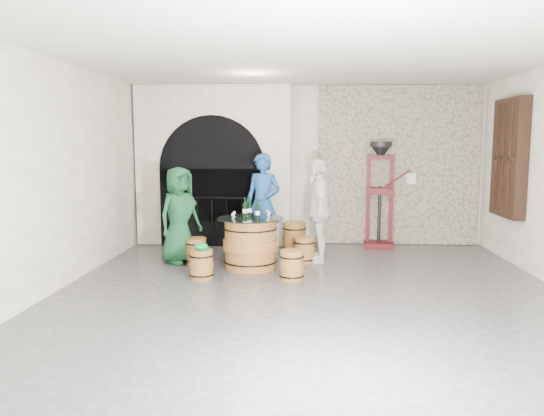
# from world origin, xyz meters

# --- Properties ---
(ground) EXTENTS (8.00, 8.00, 0.00)m
(ground) POSITION_xyz_m (0.00, 0.00, 0.00)
(ground) COLOR #2D2E30
(ground) RESTS_ON ground
(wall_back) EXTENTS (8.00, 0.00, 8.00)m
(wall_back) POSITION_xyz_m (0.00, 4.00, 1.60)
(wall_back) COLOR silver
(wall_back) RESTS_ON ground
(wall_front) EXTENTS (8.00, 0.00, 8.00)m
(wall_front) POSITION_xyz_m (0.00, -4.00, 1.60)
(wall_front) COLOR silver
(wall_front) RESTS_ON ground
(wall_left) EXTENTS (0.00, 8.00, 8.00)m
(wall_left) POSITION_xyz_m (-3.50, 0.00, 1.60)
(wall_left) COLOR silver
(wall_left) RESTS_ON ground
(ceiling) EXTENTS (8.00, 8.00, 0.00)m
(ceiling) POSITION_xyz_m (0.00, 0.00, 3.20)
(ceiling) COLOR beige
(ceiling) RESTS_ON wall_back
(stone_facing_panel) EXTENTS (3.20, 0.12, 3.18)m
(stone_facing_panel) POSITION_xyz_m (1.80, 3.94, 1.60)
(stone_facing_panel) COLOR #A0947F
(stone_facing_panel) RESTS_ON ground
(arched_opening) EXTENTS (3.10, 0.60, 3.19)m
(arched_opening) POSITION_xyz_m (-1.90, 3.74, 1.58)
(arched_opening) COLOR silver
(arched_opening) RESTS_ON ground
(shuttered_window) EXTENTS (0.23, 1.10, 2.00)m
(shuttered_window) POSITION_xyz_m (3.38, 2.40, 1.80)
(shuttered_window) COLOR black
(shuttered_window) RESTS_ON wall_right
(barrel_table) EXTENTS (1.09, 1.09, 0.84)m
(barrel_table) POSITION_xyz_m (-0.95, 1.69, 0.42)
(barrel_table) COLOR #925A2A
(barrel_table) RESTS_ON ground
(barrel_stool_left) EXTENTS (0.38, 0.38, 0.45)m
(barrel_stool_left) POSITION_xyz_m (-1.91, 1.93, 0.22)
(barrel_stool_left) COLOR #925A2A
(barrel_stool_left) RESTS_ON ground
(barrel_stool_far) EXTENTS (0.38, 0.38, 0.45)m
(barrel_stool_far) POSITION_xyz_m (-0.85, 2.67, 0.22)
(barrel_stool_far) COLOR #925A2A
(barrel_stool_far) RESTS_ON ground
(barrel_stool_right) EXTENTS (0.38, 0.38, 0.45)m
(barrel_stool_right) POSITION_xyz_m (-0.07, 2.13, 0.22)
(barrel_stool_right) COLOR #925A2A
(barrel_stool_right) RESTS_ON ground
(barrel_stool_near_right) EXTENTS (0.38, 0.38, 0.45)m
(barrel_stool_near_right) POSITION_xyz_m (-0.25, 0.99, 0.22)
(barrel_stool_near_right) COLOR #925A2A
(barrel_stool_near_right) RESTS_ON ground
(barrel_stool_near_left) EXTENTS (0.38, 0.38, 0.45)m
(barrel_stool_near_left) POSITION_xyz_m (-1.62, 0.97, 0.22)
(barrel_stool_near_left) COLOR #925A2A
(barrel_stool_near_left) RESTS_ON ground
(green_cap) EXTENTS (0.25, 0.21, 0.11)m
(green_cap) POSITION_xyz_m (-1.62, 0.97, 0.49)
(green_cap) COLOR #0B7D2F
(green_cap) RESTS_ON barrel_stool_near_left
(person_green) EXTENTS (0.91, 0.96, 1.65)m
(person_green) POSITION_xyz_m (-2.20, 2.00, 0.83)
(person_green) COLOR #124225
(person_green) RESTS_ON ground
(person_blue) EXTENTS (0.79, 0.64, 1.87)m
(person_blue) POSITION_xyz_m (-0.83, 2.82, 0.94)
(person_blue) COLOR navy
(person_blue) RESTS_ON ground
(person_white) EXTENTS (0.47, 1.07, 1.80)m
(person_white) POSITION_xyz_m (0.17, 2.25, 0.90)
(person_white) COLOR silver
(person_white) RESTS_ON ground
(wine_bottle_left) EXTENTS (0.08, 0.08, 0.32)m
(wine_bottle_left) POSITION_xyz_m (-1.05, 1.78, 0.97)
(wine_bottle_left) COLOR black
(wine_bottle_left) RESTS_ON barrel_table
(wine_bottle_center) EXTENTS (0.08, 0.08, 0.32)m
(wine_bottle_center) POSITION_xyz_m (-0.82, 1.55, 0.97)
(wine_bottle_center) COLOR black
(wine_bottle_center) RESTS_ON barrel_table
(wine_bottle_right) EXTENTS (0.08, 0.08, 0.32)m
(wine_bottle_right) POSITION_xyz_m (-0.98, 1.87, 0.97)
(wine_bottle_right) COLOR black
(wine_bottle_right) RESTS_ON barrel_table
(tasting_glass_a) EXTENTS (0.05, 0.05, 0.10)m
(tasting_glass_a) POSITION_xyz_m (-1.21, 1.50, 0.89)
(tasting_glass_a) COLOR #A45720
(tasting_glass_a) RESTS_ON barrel_table
(tasting_glass_b) EXTENTS (0.05, 0.05, 0.10)m
(tasting_glass_b) POSITION_xyz_m (-0.64, 1.78, 0.89)
(tasting_glass_b) COLOR #A45720
(tasting_glass_b) RESTS_ON barrel_table
(tasting_glass_c) EXTENTS (0.05, 0.05, 0.10)m
(tasting_glass_c) POSITION_xyz_m (-1.01, 1.86, 0.89)
(tasting_glass_c) COLOR #A45720
(tasting_glass_c) RESTS_ON barrel_table
(tasting_glass_d) EXTENTS (0.05, 0.05, 0.10)m
(tasting_glass_d) POSITION_xyz_m (-0.69, 1.99, 0.89)
(tasting_glass_d) COLOR #A45720
(tasting_glass_d) RESTS_ON barrel_table
(tasting_glass_e) EXTENTS (0.05, 0.05, 0.10)m
(tasting_glass_e) POSITION_xyz_m (-0.64, 1.59, 0.89)
(tasting_glass_e) COLOR #A45720
(tasting_glass_e) RESTS_ON barrel_table
(tasting_glass_f) EXTENTS (0.05, 0.05, 0.10)m
(tasting_glass_f) POSITION_xyz_m (-1.22, 1.74, 0.89)
(tasting_glass_f) COLOR #A45720
(tasting_glass_f) RESTS_ON barrel_table
(side_barrel) EXTENTS (0.46, 0.46, 0.60)m
(side_barrel) POSITION_xyz_m (-0.25, 2.81, 0.30)
(side_barrel) COLOR #925A2A
(side_barrel) RESTS_ON ground
(corking_press) EXTENTS (0.87, 0.51, 2.08)m
(corking_press) POSITION_xyz_m (1.40, 3.57, 1.21)
(corking_press) COLOR #470B10
(corking_press) RESTS_ON ground
(control_box) EXTENTS (0.18, 0.10, 0.22)m
(control_box) POSITION_xyz_m (2.05, 3.86, 1.35)
(control_box) COLOR silver
(control_box) RESTS_ON wall_back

